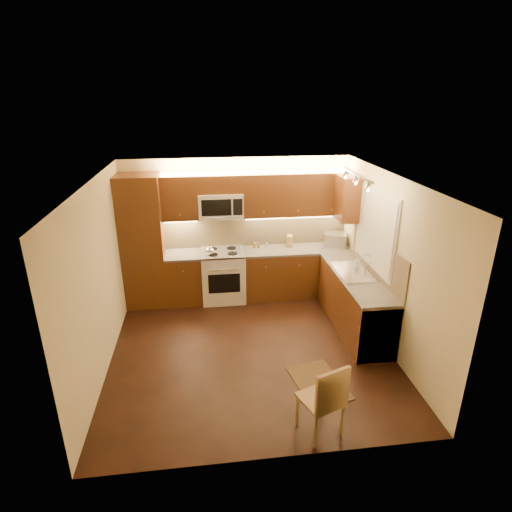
{
  "coord_description": "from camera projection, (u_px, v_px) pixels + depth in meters",
  "views": [
    {
      "loc": [
        -0.6,
        -5.21,
        3.54
      ],
      "look_at": [
        0.15,
        0.55,
        1.25
      ],
      "focal_mm": 29.31,
      "sensor_mm": 36.0,
      "label": 1
    }
  ],
  "objects": [
    {
      "name": "rug",
      "position": [
        319.0,
        383.0,
        5.44
      ],
      "size": [
        0.74,
        0.96,
        0.01
      ],
      "primitive_type": "cube",
      "rotation": [
        0.0,
        0.0,
        0.2
      ],
      "color": "black",
      "rests_on": "floor"
    },
    {
      "name": "upper_cab_right_corner",
      "position": [
        348.0,
        198.0,
        7.0
      ],
      "size": [
        0.35,
        0.5,
        0.75
      ],
      "primitive_type": "cube",
      "color": "#47280F",
      "rests_on": "wall_right"
    },
    {
      "name": "microwave",
      "position": [
        221.0,
        205.0,
        7.18
      ],
      "size": [
        0.76,
        0.38,
        0.44
      ],
      "primitive_type": null,
      "color": "silver",
      "rests_on": "wall_back"
    },
    {
      "name": "base_cab_back_right",
      "position": [
        296.0,
        272.0,
        7.71
      ],
      "size": [
        1.92,
        0.6,
        0.86
      ],
      "primitive_type": "cube",
      "color": "#47280F",
      "rests_on": "floor"
    },
    {
      "name": "upper_cab_bridge",
      "position": [
        220.0,
        183.0,
        7.06
      ],
      "size": [
        0.76,
        0.35,
        0.31
      ],
      "primitive_type": "cube",
      "color": "#47280F",
      "rests_on": "wall_back"
    },
    {
      "name": "wall_right",
      "position": [
        389.0,
        264.0,
        5.96
      ],
      "size": [
        0.01,
        4.0,
        2.5
      ],
      "primitive_type": "cube",
      "color": "beige",
      "rests_on": "ground"
    },
    {
      "name": "wall_front",
      "position": [
        275.0,
        356.0,
        3.87
      ],
      "size": [
        4.0,
        0.01,
        2.5
      ],
      "primitive_type": "cube",
      "color": "beige",
      "rests_on": "ground"
    },
    {
      "name": "counter_right",
      "position": [
        357.0,
        277.0,
        6.43
      ],
      "size": [
        0.6,
        2.0,
        0.04
      ],
      "primitive_type": "cube",
      "color": "#3C3A37",
      "rests_on": "base_cab_right"
    },
    {
      "name": "toaster_oven",
      "position": [
        335.0,
        239.0,
        7.65
      ],
      "size": [
        0.47,
        0.41,
        0.24
      ],
      "primitive_type": "cube",
      "rotation": [
        0.0,
        0.0,
        -0.31
      ],
      "color": "silver",
      "rests_on": "counter_back_right"
    },
    {
      "name": "wall_left",
      "position": [
        99.0,
        279.0,
        5.48
      ],
      "size": [
        0.01,
        4.0,
        2.5
      ],
      "primitive_type": "cube",
      "color": "beige",
      "rests_on": "ground"
    },
    {
      "name": "stove",
      "position": [
        223.0,
        275.0,
        7.52
      ],
      "size": [
        0.76,
        0.65,
        0.92
      ],
      "primitive_type": null,
      "color": "silver",
      "rests_on": "floor"
    },
    {
      "name": "upper_cab_back_right",
      "position": [
        297.0,
        194.0,
        7.3
      ],
      "size": [
        1.92,
        0.35,
        0.75
      ],
      "primitive_type": "cube",
      "color": "#47280F",
      "rests_on": "wall_back"
    },
    {
      "name": "track_light_bar",
      "position": [
        357.0,
        175.0,
        5.83
      ],
      "size": [
        0.04,
        1.2,
        0.03
      ],
      "primitive_type": "cube",
      "color": "silver",
      "rests_on": "ceiling"
    },
    {
      "name": "ceiling",
      "position": [
        250.0,
        180.0,
        5.26
      ],
      "size": [
        4.0,
        4.0,
        0.01
      ],
      "primitive_type": "cube",
      "color": "beige",
      "rests_on": "ground"
    },
    {
      "name": "window_frame",
      "position": [
        376.0,
        229.0,
        6.34
      ],
      "size": [
        0.03,
        1.44,
        1.24
      ],
      "primitive_type": "cube",
      "color": "silver",
      "rests_on": "wall_right"
    },
    {
      "name": "soap_bottle",
      "position": [
        357.0,
        262.0,
        6.71
      ],
      "size": [
        0.1,
        0.1,
        0.17
      ],
      "primitive_type": "imported",
      "rotation": [
        0.0,
        0.0,
        -0.27
      ],
      "color": "silver",
      "rests_on": "counter_right"
    },
    {
      "name": "base_cab_back_left",
      "position": [
        185.0,
        278.0,
        7.47
      ],
      "size": [
        0.62,
        0.6,
        0.86
      ],
      "primitive_type": "cube",
      "color": "#47280F",
      "rests_on": "floor"
    },
    {
      "name": "counter_back_left",
      "position": [
        183.0,
        255.0,
        7.3
      ],
      "size": [
        0.62,
        0.6,
        0.04
      ],
      "primitive_type": "cube",
      "color": "#3C3A37",
      "rests_on": "base_cab_back_left"
    },
    {
      "name": "faucet",
      "position": [
        366.0,
        263.0,
        6.53
      ],
      "size": [
        0.2,
        0.04,
        0.3
      ],
      "primitive_type": null,
      "color": "silver",
      "rests_on": "counter_right"
    },
    {
      "name": "spice_jar_a",
      "position": [
        255.0,
        243.0,
        7.66
      ],
      "size": [
        0.05,
        0.05,
        0.1
      ],
      "primitive_type": "cylinder",
      "rotation": [
        0.0,
        0.0,
        0.28
      ],
      "color": "silver",
      "rests_on": "counter_back_right"
    },
    {
      "name": "pantry",
      "position": [
        143.0,
        242.0,
        7.13
      ],
      "size": [
        0.7,
        0.6,
        2.3
      ],
      "primitive_type": "cube",
      "color": "#47280F",
      "rests_on": "floor"
    },
    {
      "name": "kettle",
      "position": [
        210.0,
        250.0,
        7.16
      ],
      "size": [
        0.19,
        0.19,
        0.19
      ],
      "primitive_type": null,
      "rotation": [
        0.0,
        0.0,
        -0.17
      ],
      "color": "silver",
      "rests_on": "stove"
    },
    {
      "name": "dishwasher",
      "position": [
        371.0,
        326.0,
        5.95
      ],
      "size": [
        0.58,
        0.6,
        0.84
      ],
      "primitive_type": "cube",
      "color": "silver",
      "rests_on": "floor"
    },
    {
      "name": "sink",
      "position": [
        354.0,
        268.0,
        6.53
      ],
      "size": [
        0.52,
        0.86,
        0.15
      ],
      "primitive_type": null,
      "color": "silver",
      "rests_on": "counter_right"
    },
    {
      "name": "wall_back",
      "position": [
        237.0,
        227.0,
        7.56
      ],
      "size": [
        4.0,
        0.01,
        2.5
      ],
      "primitive_type": "cube",
      "color": "beige",
      "rests_on": "ground"
    },
    {
      "name": "floor",
      "position": [
        251.0,
        348.0,
        6.18
      ],
      "size": [
        4.0,
        4.0,
        0.01
      ],
      "primitive_type": "cube",
      "color": "black",
      "rests_on": "ground"
    },
    {
      "name": "knife_block",
      "position": [
        289.0,
        241.0,
        7.61
      ],
      "size": [
        0.13,
        0.17,
        0.21
      ],
      "primitive_type": "cube",
      "rotation": [
        0.0,
        0.0,
        -0.28
      ],
      "color": "#8F6340",
      "rests_on": "counter_back_right"
    },
    {
      "name": "window_blinds",
      "position": [
        374.0,
        229.0,
        6.33
      ],
      "size": [
        0.02,
        1.36,
        1.16
      ],
      "primitive_type": "cube",
      "color": "silver",
      "rests_on": "wall_right"
    },
    {
      "name": "counter_back_right",
      "position": [
        297.0,
        250.0,
        7.55
      ],
      "size": [
        1.92,
        0.6,
        0.04
      ],
      "primitive_type": "cube",
      "color": "#3C3A37",
      "rests_on": "base_cab_back_right"
    },
    {
      "name": "spice_jar_c",
      "position": [
        266.0,
        244.0,
        7.62
      ],
      "size": [
        0.05,
        0.05,
        0.1
      ],
      "primitive_type": "cylinder",
      "rotation": [
        0.0,
        0.0,
        -0.13
      ],
      "color": "silver",
      "rests_on": "counter_back_right"
    },
    {
      "name": "backsplash_back",
      "position": [
        257.0,
        229.0,
        7.61
      ],
      "size": [
        3.3,
        0.02,
        0.6
      ],
      "primitive_type": "cube",
      "color": "tan",
      "rests_on": "wall_back"
    },
    {
      "name": "spice_jar_d",
      "position": [
        255.0,
        246.0,
        7.55
      ],
      "size": [
        0.06,
        0.06,
        0.09
      ],
      "primitive_type": "cylinder",
      "rotation": [
        0.0,
        0.0,
        0.31
      ],
      "color": "olive",
      "rests_on": "counter_back_right"
    },
    {
      "name": "dining_chair",
      "position": [
        321.0,
        397.0,
        4.51
      ],
      "size": [
        0.53,
        0.53,
        0.93
      ],
      "primitive_type": null,
      "rotation": [
        0.0,
        0.0,
        0.35
      ],
      "color": "#8F6340",
      "rests_on": "floor"
    },
    {
      "name": "upper_cab_back_left",
      "position": [
        179.0,
        197.0,
        7.05
      ],
      "size": [
        0.62,
        0.35,
        0.75
      ],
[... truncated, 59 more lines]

